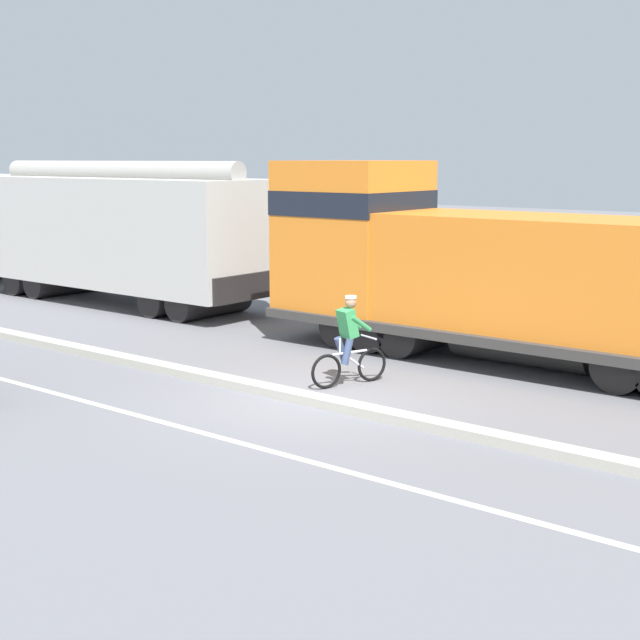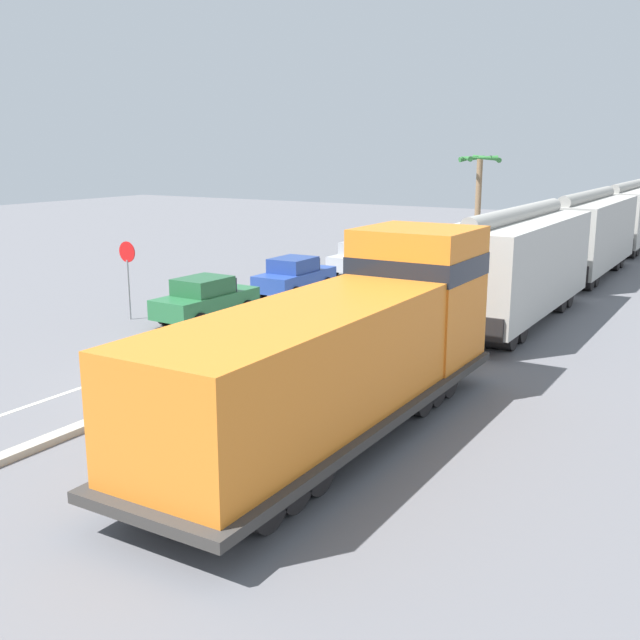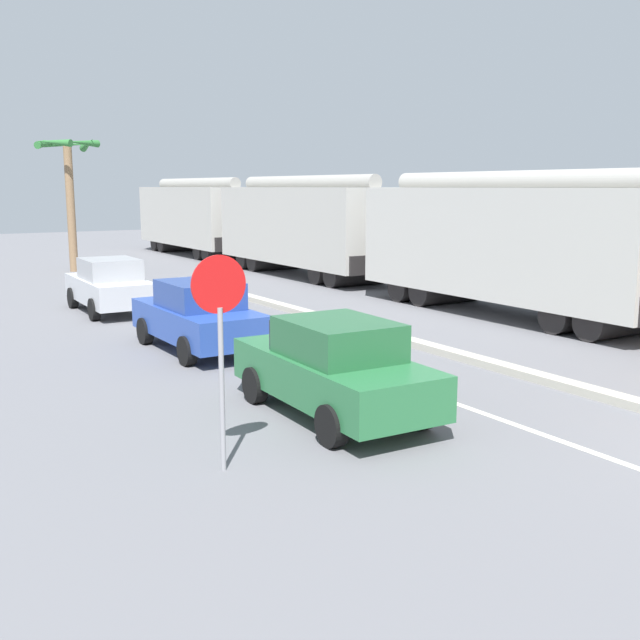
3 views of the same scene
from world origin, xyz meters
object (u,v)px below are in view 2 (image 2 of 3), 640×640
Objects in this scene: parked_car_silver at (362,257)px; parked_car_green at (206,299)px; stop_sign at (128,265)px; parked_car_blue at (295,276)px; cyclist at (247,360)px; palm_tree_near at (479,178)px; hopper_car_middle at (585,234)px; hopper_car_trailing at (626,216)px; hopper_car_lead at (515,266)px; locomotive at (351,351)px.

parked_car_green is at bearing -89.67° from parked_car_silver.
stop_sign is at bearing -154.31° from parked_car_green.
cyclist is (5.95, -11.53, 0.00)m from parked_car_blue.
parked_car_blue is at bearing -95.35° from palm_tree_near.
hopper_car_middle is 2.52× the size of parked_car_blue.
hopper_car_trailing is 30.29m from parked_car_green.
parked_car_green is 5.86m from parked_car_blue.
hopper_car_trailing reaches higher than stop_sign.
hopper_car_trailing is at bearing 71.40° from parked_car_green.
hopper_car_middle is at bearing -41.33° from palm_tree_near.
palm_tree_near is (1.70, 18.16, 3.53)m from parked_car_blue.
cyclist is at bearing -96.03° from hopper_car_trailing.
hopper_car_lead is at bearing 72.00° from cyclist.
palm_tree_near reaches higher than stop_sign.
hopper_car_middle is at bearing 80.95° from cyclist.
parked_car_green is 24.34m from palm_tree_near.
parked_car_blue is (0.08, 5.85, 0.00)m from parked_car_green.
palm_tree_near reaches higher than hopper_car_lead.
hopper_car_lead and hopper_car_middle have the same top height.
cyclist is at bearing -71.22° from parked_car_silver.
parked_car_silver is at bearing -120.65° from hopper_car_trailing.
palm_tree_near is (-7.88, -4.67, 2.27)m from hopper_car_trailing.
stop_sign is at bearing -151.20° from hopper_car_lead.
hopper_car_trailing reaches higher than cyclist.
parked_car_silver is at bearing 117.18° from locomotive.
locomotive is 1.97× the size of palm_tree_near.
hopper_car_trailing is 3.68× the size of stop_sign.
hopper_car_trailing is 2.49× the size of parked_car_green.
hopper_car_middle is 11.60m from hopper_car_trailing.
parked_car_blue is 0.71× the size of palm_tree_near.
parked_car_silver is at bearing 79.54° from stop_sign.
locomotive is at bearing -90.00° from hopper_car_trailing.
hopper_car_lead is 2.52× the size of parked_car_blue.
parked_car_silver is at bearing 90.33° from parked_car_green.
parked_car_green is at bearing -150.40° from hopper_car_lead.
cyclist is (-3.63, -11.16, -1.26)m from hopper_car_lead.
hopper_car_trailing is 9.44m from palm_tree_near.
parked_car_blue is 18.58m from palm_tree_near.
hopper_car_middle is 22.02m from stop_sign.
stop_sign is (-12.22, -6.72, -0.05)m from hopper_car_lead.
stop_sign is (-2.64, -7.09, 1.21)m from parked_car_blue.
hopper_car_middle reaches higher than parked_car_silver.
hopper_car_lead reaches higher than parked_car_blue.
hopper_car_lead is at bearing 29.60° from parked_car_green.
cyclist is (6.03, -5.68, 0.00)m from parked_car_green.
parked_car_blue is at bearing 127.41° from locomotive.
palm_tree_near is (-7.88, 6.93, 2.27)m from hopper_car_middle.
parked_car_blue is (-9.58, -22.83, -1.26)m from hopper_car_trailing.
hopper_car_middle is 2.50× the size of parked_car_silver.
parked_car_blue is at bearing 117.31° from cyclist.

